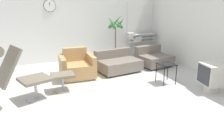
# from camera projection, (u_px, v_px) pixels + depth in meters

# --- Properties ---
(ground_plane) EXTENTS (12.00, 12.00, 0.00)m
(ground_plane) POSITION_uv_depth(u_px,v_px,m) (102.00, 89.00, 5.05)
(ground_plane) COLOR silver
(wall_back) EXTENTS (12.00, 0.09, 2.80)m
(wall_back) POSITION_uv_depth(u_px,v_px,m) (74.00, 19.00, 7.20)
(wall_back) COLOR silver
(wall_back) RESTS_ON ground_plane
(wall_right) EXTENTS (0.06, 12.00, 2.80)m
(wall_right) POSITION_uv_depth(u_px,v_px,m) (211.00, 23.00, 5.76)
(wall_right) COLOR silver
(wall_right) RESTS_ON ground_plane
(round_rug) EXTENTS (2.35, 2.35, 0.01)m
(round_rug) POSITION_uv_depth(u_px,v_px,m) (106.00, 91.00, 4.90)
(round_rug) COLOR #BCB29E
(round_rug) RESTS_ON ground_plane
(lounge_chair) EXTENTS (1.17, 0.86, 1.22)m
(lounge_chair) POSITION_uv_depth(u_px,v_px,m) (15.00, 68.00, 4.12)
(lounge_chair) COLOR #BCBCC1
(lounge_chair) RESTS_ON ground_plane
(ottoman) EXTENTS (0.50, 0.42, 0.40)m
(ottoman) POSITION_uv_depth(u_px,v_px,m) (63.00, 78.00, 4.86)
(ottoman) COLOR #BCBCC1
(ottoman) RESTS_ON ground_plane
(armchair_red) EXTENTS (0.89, 0.81, 0.76)m
(armchair_red) POSITION_uv_depth(u_px,v_px,m) (77.00, 67.00, 5.73)
(armchair_red) COLOR silver
(armchair_red) RESTS_ON ground_plane
(couch_low) EXTENTS (1.28, 1.03, 0.60)m
(couch_low) POSITION_uv_depth(u_px,v_px,m) (118.00, 64.00, 6.29)
(couch_low) COLOR black
(couch_low) RESTS_ON ground_plane
(couch_second) EXTENTS (1.05, 0.99, 0.60)m
(couch_second) POSITION_uv_depth(u_px,v_px,m) (153.00, 59.00, 6.84)
(couch_second) COLOR black
(couch_second) RESTS_ON ground_plane
(side_table) EXTENTS (0.38, 0.38, 0.49)m
(side_table) POSITION_uv_depth(u_px,v_px,m) (166.00, 66.00, 5.29)
(side_table) COLOR black
(side_table) RESTS_ON ground_plane
(crt_television) EXTENTS (0.54, 0.59, 0.62)m
(crt_television) POSITION_uv_depth(u_px,v_px,m) (212.00, 76.00, 4.84)
(crt_television) COLOR beige
(crt_television) RESTS_ON ground_plane
(potted_plant) EXTENTS (0.57, 0.55, 1.53)m
(potted_plant) POSITION_uv_depth(u_px,v_px,m) (115.00, 42.00, 7.34)
(potted_plant) COLOR #333338
(potted_plant) RESTS_ON ground_plane
(shelf_unit) EXTENTS (1.09, 0.28, 1.95)m
(shelf_unit) POSITION_uv_depth(u_px,v_px,m) (138.00, 37.00, 7.87)
(shelf_unit) COLOR #BCBCC1
(shelf_unit) RESTS_ON ground_plane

